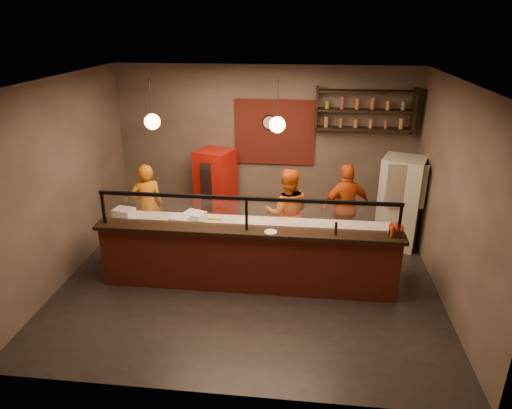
# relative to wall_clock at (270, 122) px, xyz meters

# --- Properties ---
(floor) EXTENTS (6.00, 6.00, 0.00)m
(floor) POSITION_rel_wall_clock_xyz_m (-0.10, -2.46, -2.10)
(floor) COLOR black
(floor) RESTS_ON ground
(ceiling) EXTENTS (6.00, 6.00, 0.00)m
(ceiling) POSITION_rel_wall_clock_xyz_m (-0.10, -2.46, 1.10)
(ceiling) COLOR #322C27
(ceiling) RESTS_ON wall_back
(wall_back) EXTENTS (6.00, 0.00, 6.00)m
(wall_back) POSITION_rel_wall_clock_xyz_m (-0.10, 0.04, -0.50)
(wall_back) COLOR #756355
(wall_back) RESTS_ON floor
(wall_left) EXTENTS (0.00, 5.00, 5.00)m
(wall_left) POSITION_rel_wall_clock_xyz_m (-3.10, -2.46, -0.50)
(wall_left) COLOR #756355
(wall_left) RESTS_ON floor
(wall_right) EXTENTS (0.00, 5.00, 5.00)m
(wall_right) POSITION_rel_wall_clock_xyz_m (2.90, -2.46, -0.50)
(wall_right) COLOR #756355
(wall_right) RESTS_ON floor
(wall_front) EXTENTS (6.00, 0.00, 6.00)m
(wall_front) POSITION_rel_wall_clock_xyz_m (-0.10, -4.96, -0.50)
(wall_front) COLOR #756355
(wall_front) RESTS_ON floor
(brick_patch) EXTENTS (1.60, 0.04, 1.30)m
(brick_patch) POSITION_rel_wall_clock_xyz_m (0.10, 0.01, -0.20)
(brick_patch) COLOR maroon
(brick_patch) RESTS_ON wall_back
(service_counter) EXTENTS (4.60, 0.25, 1.00)m
(service_counter) POSITION_rel_wall_clock_xyz_m (-0.10, -2.76, -1.60)
(service_counter) COLOR maroon
(service_counter) RESTS_ON floor
(counter_ledge) EXTENTS (4.70, 0.37, 0.06)m
(counter_ledge) POSITION_rel_wall_clock_xyz_m (-0.10, -2.76, -1.07)
(counter_ledge) COLOR black
(counter_ledge) RESTS_ON service_counter
(worktop_cabinet) EXTENTS (4.60, 0.75, 0.85)m
(worktop_cabinet) POSITION_rel_wall_clock_xyz_m (-0.10, -2.26, -1.68)
(worktop_cabinet) COLOR gray
(worktop_cabinet) RESTS_ON floor
(worktop) EXTENTS (4.60, 0.75, 0.05)m
(worktop) POSITION_rel_wall_clock_xyz_m (-0.10, -2.26, -1.23)
(worktop) COLOR beige
(worktop) RESTS_ON worktop_cabinet
(sneeze_guard) EXTENTS (4.50, 0.05, 0.52)m
(sneeze_guard) POSITION_rel_wall_clock_xyz_m (-0.10, -2.76, -0.73)
(sneeze_guard) COLOR white
(sneeze_guard) RESTS_ON counter_ledge
(wall_shelving) EXTENTS (1.84, 0.28, 0.85)m
(wall_shelving) POSITION_rel_wall_clock_xyz_m (1.80, -0.14, 0.30)
(wall_shelving) COLOR black
(wall_shelving) RESTS_ON wall_back
(wall_clock) EXTENTS (0.30, 0.04, 0.30)m
(wall_clock) POSITION_rel_wall_clock_xyz_m (0.00, 0.00, 0.00)
(wall_clock) COLOR black
(wall_clock) RESTS_ON wall_back
(pendant_left) EXTENTS (0.24, 0.24, 0.77)m
(pendant_left) POSITION_rel_wall_clock_xyz_m (-1.60, -2.26, 0.45)
(pendant_left) COLOR black
(pendant_left) RESTS_ON ceiling
(pendant_right) EXTENTS (0.24, 0.24, 0.77)m
(pendant_right) POSITION_rel_wall_clock_xyz_m (0.30, -2.26, 0.45)
(pendant_right) COLOR black
(pendant_right) RESTS_ON ceiling
(cook_left) EXTENTS (0.68, 0.58, 1.59)m
(cook_left) POSITION_rel_wall_clock_xyz_m (-2.13, -1.40, -1.30)
(cook_left) COLOR orange
(cook_left) RESTS_ON floor
(cook_mid) EXTENTS (0.84, 0.68, 1.64)m
(cook_mid) POSITION_rel_wall_clock_xyz_m (0.46, -1.52, -1.28)
(cook_mid) COLOR #D65A14
(cook_mid) RESTS_ON floor
(cook_right) EXTENTS (1.04, 0.71, 1.63)m
(cook_right) POSITION_rel_wall_clock_xyz_m (1.50, -1.13, -1.28)
(cook_right) COLOR #D95314
(cook_right) RESTS_ON floor
(fridge) EXTENTS (0.89, 0.86, 1.71)m
(fridge) POSITION_rel_wall_clock_xyz_m (2.50, -0.86, -1.25)
(fridge) COLOR beige
(fridge) RESTS_ON floor
(red_cooler) EXTENTS (0.86, 0.83, 1.59)m
(red_cooler) POSITION_rel_wall_clock_xyz_m (-1.06, -0.31, -1.31)
(red_cooler) COLOR #B3140B
(red_cooler) RESTS_ON floor
(pizza_dough) EXTENTS (0.63, 0.63, 0.01)m
(pizza_dough) POSITION_rel_wall_clock_xyz_m (-0.12, -2.20, -1.19)
(pizza_dough) COLOR beige
(pizza_dough) RESTS_ON worktop
(prep_tub_a) EXTENTS (0.36, 0.31, 0.16)m
(prep_tub_a) POSITION_rel_wall_clock_xyz_m (-2.25, -2.20, -1.12)
(prep_tub_a) COLOR silver
(prep_tub_a) RESTS_ON worktop
(prep_tub_b) EXTENTS (0.40, 0.36, 0.16)m
(prep_tub_b) POSITION_rel_wall_clock_xyz_m (-1.03, -2.22, -1.12)
(prep_tub_b) COLOR white
(prep_tub_b) RESTS_ON worktop
(prep_tub_c) EXTENTS (0.32, 0.28, 0.14)m
(prep_tub_c) POSITION_rel_wall_clock_xyz_m (-1.23, -2.39, -1.13)
(prep_tub_c) COLOR white
(prep_tub_c) RESTS_ON worktop
(rolling_pin) EXTENTS (0.31, 0.07, 0.05)m
(rolling_pin) POSITION_rel_wall_clock_xyz_m (-0.77, -2.11, -1.17)
(rolling_pin) COLOR yellow
(rolling_pin) RESTS_ON worktop
(condiment_caddy) EXTENTS (0.23, 0.19, 0.11)m
(condiment_caddy) POSITION_rel_wall_clock_xyz_m (2.09, -2.73, -0.98)
(condiment_caddy) COLOR black
(condiment_caddy) RESTS_ON counter_ledge
(pepper_mill) EXTENTS (0.06, 0.06, 0.20)m
(pepper_mill) POSITION_rel_wall_clock_xyz_m (1.22, -2.80, -0.94)
(pepper_mill) COLOR black
(pepper_mill) RESTS_ON counter_ledge
(small_plate) EXTENTS (0.25, 0.25, 0.01)m
(small_plate) POSITION_rel_wall_clock_xyz_m (0.27, -2.82, -1.03)
(small_plate) COLOR silver
(small_plate) RESTS_ON counter_ledge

